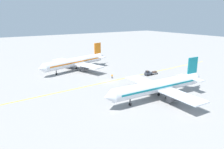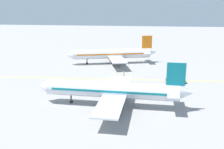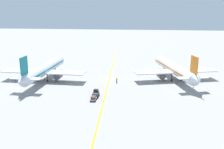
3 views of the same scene
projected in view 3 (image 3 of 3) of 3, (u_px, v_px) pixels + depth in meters
The scene contains 10 objects.
ground_plane at pixel (109, 80), 89.29m from camera, with size 400.00×400.00×0.00m, color gray.
apron_yellow_centreline at pixel (109, 80), 89.29m from camera, with size 0.40×120.00×0.01m, color yellow.
airplane_at_gate at pixel (44, 70), 87.90m from camera, with size 28.17×35.49×10.60m.
airplane_adjacent_stand at pixel (175, 69), 88.68m from camera, with size 28.36×34.96×10.60m.
baggage_tug_dark at pixel (96, 93), 72.45m from camera, with size 1.80×3.03×2.11m.
baggage_cart_trailing at pixel (93, 98), 69.32m from camera, with size 1.45×2.62×1.24m.
ground_crew_worker at pixel (117, 80), 85.64m from camera, with size 0.52×0.37×1.68m.
traffic_cone_near_nose at pixel (189, 89), 78.31m from camera, with size 0.32×0.32×0.55m, color orange.
traffic_cone_mid_apron at pixel (193, 87), 80.00m from camera, with size 0.32×0.32×0.55m, color orange.
traffic_cone_by_wingtip at pixel (76, 85), 82.87m from camera, with size 0.32×0.32×0.55m, color orange.
Camera 3 is at (10.73, -85.29, 24.22)m, focal length 42.00 mm.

